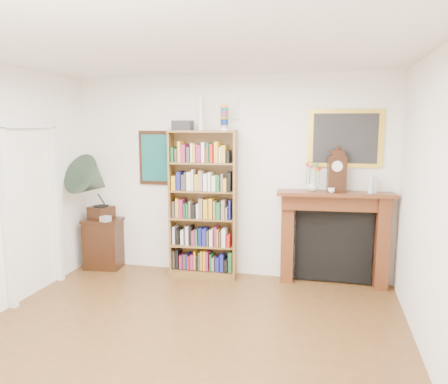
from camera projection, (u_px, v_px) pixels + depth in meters
name	position (u px, v px, depth m)	size (l,w,h in m)	color
room	(165.00, 211.00, 3.73)	(4.51, 5.01, 2.81)	#57381A
door_casing	(33.00, 195.00, 5.40)	(0.08, 1.02, 2.17)	white
teal_poster	(158.00, 158.00, 6.31)	(0.58, 0.04, 0.78)	black
small_picture	(229.00, 108.00, 5.96)	(0.26, 0.04, 0.30)	white
gilt_painting	(345.00, 138.00, 5.67)	(0.95, 0.04, 0.75)	gold
bookshelf	(203.00, 196.00, 6.06)	(0.97, 0.42, 2.36)	brown
side_cabinet	(104.00, 243.00, 6.50)	(0.55, 0.40, 0.75)	black
fireplace	(334.00, 229.00, 5.79)	(1.52, 0.47, 1.27)	#481D10
gramophone	(94.00, 183.00, 6.23)	(0.78, 0.88, 0.97)	black
cd_stack	(106.00, 219.00, 6.27)	(0.12, 0.12, 0.08)	silver
mantel_clock	(337.00, 172.00, 5.62)	(0.25, 0.17, 0.54)	black
flower_vase	(313.00, 186.00, 5.70)	(0.13, 0.13, 0.14)	silver
teacup	(331.00, 190.00, 5.57)	(0.09, 0.09, 0.07)	white
bottle_left	(371.00, 184.00, 5.53)	(0.07, 0.07, 0.24)	silver
bottle_right	(375.00, 185.00, 5.55)	(0.06, 0.06, 0.20)	silver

